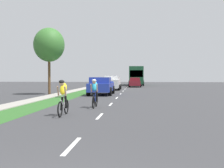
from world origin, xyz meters
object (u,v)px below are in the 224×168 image
cyclist_lead (63,97)px  suv_white (112,82)px  sedan_maroon (135,82)px  cyclist_trailing (95,93)px  bus_dark_green (136,75)px  street_tree_near (49,45)px  pickup_blue (101,86)px

cyclist_lead → suv_white: bearing=89.8°
suv_white → sedan_maroon: bearing=73.7°
sedan_maroon → cyclist_trailing: bearing=-93.8°
bus_dark_green → cyclist_lead: bearing=-94.3°
cyclist_trailing → street_tree_near: bearing=119.7°
cyclist_trailing → suv_white: (-0.82, 19.87, 0.14)m
sedan_maroon → bus_dark_green: size_ratio=0.37×
cyclist_lead → bus_dark_green: bus_dark_green is taller
suv_white → sedan_maroon: size_ratio=1.09×
cyclist_lead → sedan_maroon: size_ratio=0.40×
cyclist_lead → pickup_blue: 13.75m
street_tree_near → cyclist_trailing: bearing=-60.3°
suv_white → bus_dark_green: (3.01, 18.66, 1.03)m
cyclist_trailing → bus_dark_green: 38.60m
street_tree_near → pickup_blue: bearing=0.9°
cyclist_trailing → pickup_blue: size_ratio=0.34×
sedan_maroon → street_tree_near: street_tree_near is taller
cyclist_lead → bus_dark_green: 41.83m
cyclist_trailing → suv_white: 19.88m
cyclist_trailing → bus_dark_green: bearing=86.7°
suv_white → bus_dark_green: 18.93m
cyclist_trailing → suv_white: size_ratio=0.37×
pickup_blue → suv_white: suv_white is taller
pickup_blue → street_tree_near: (-4.95, -0.08, 3.86)m
pickup_blue → bus_dark_green: size_ratio=0.44×
pickup_blue → sedan_maroon: bearing=81.0°
cyclist_lead → bus_dark_green: bearing=85.7°
sedan_maroon → bus_dark_green: 9.20m
sedan_maroon → street_tree_near: bearing=-112.8°
cyclist_lead → sedan_maroon: bearing=84.9°
street_tree_near → sedan_maroon: bearing=67.2°
cyclist_trailing → street_tree_near: (-5.98, 10.50, 3.88)m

